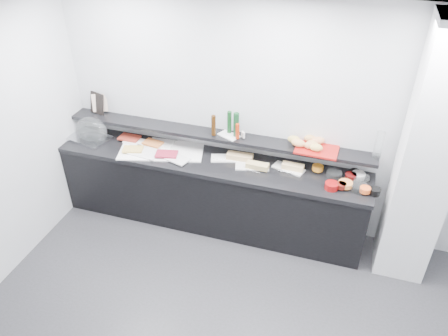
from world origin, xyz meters
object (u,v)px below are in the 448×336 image
(framed_print, at_px, (97,103))
(bread_tray, at_px, (317,149))
(sandwich_plate_mid, at_px, (252,166))
(carafe, at_px, (379,145))
(condiment_tray, at_px, (229,135))
(cloche_base, at_px, (89,139))

(framed_print, height_order, bread_tray, framed_print)
(sandwich_plate_mid, relative_size, framed_print, 1.42)
(carafe, bearing_deg, condiment_tray, -179.00)
(cloche_base, xyz_separation_m, carafe, (3.31, 0.22, 0.38))
(bread_tray, bearing_deg, sandwich_plate_mid, -164.49)
(sandwich_plate_mid, bearing_deg, framed_print, 159.12)
(cloche_base, bearing_deg, sandwich_plate_mid, 13.27)
(condiment_tray, distance_m, bread_tray, 0.98)
(cloche_base, xyz_separation_m, condiment_tray, (1.72, 0.19, 0.24))
(condiment_tray, height_order, bread_tray, bread_tray)
(cloche_base, distance_m, bread_tray, 2.72)
(sandwich_plate_mid, xyz_separation_m, carafe, (1.27, 0.20, 0.39))
(bread_tray, relative_size, carafe, 1.49)
(cloche_base, distance_m, framed_print, 0.44)
(condiment_tray, distance_m, carafe, 1.60)
(sandwich_plate_mid, height_order, condiment_tray, condiment_tray)
(framed_print, relative_size, carafe, 0.87)
(framed_print, relative_size, condiment_tray, 1.10)
(cloche_base, relative_size, sandwich_plate_mid, 1.33)
(framed_print, relative_size, bread_tray, 0.58)
(sandwich_plate_mid, relative_size, condiment_tray, 1.57)
(sandwich_plate_mid, xyz_separation_m, condiment_tray, (-0.32, 0.17, 0.25))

